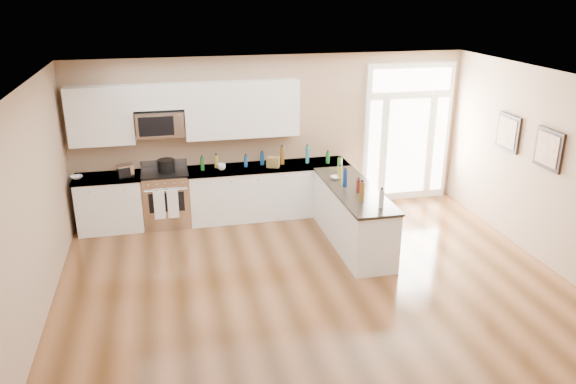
{
  "coord_description": "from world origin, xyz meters",
  "views": [
    {
      "loc": [
        -1.88,
        -5.53,
        3.91
      ],
      "look_at": [
        -0.18,
        2.0,
        1.05
      ],
      "focal_mm": 35.0,
      "sensor_mm": 36.0,
      "label": 1
    }
  ],
  "objects_px": {
    "kitchen_range": "(166,198)",
    "stockpot": "(166,165)",
    "peninsula_cabinet": "(353,218)",
    "toaster_oven": "(125,171)"
  },
  "relations": [
    {
      "from": "stockpot",
      "to": "toaster_oven",
      "type": "relative_size",
      "value": 1.18
    },
    {
      "from": "peninsula_cabinet",
      "to": "stockpot",
      "type": "xyz_separation_m",
      "value": [
        -2.83,
        1.46,
        0.63
      ]
    },
    {
      "from": "peninsula_cabinet",
      "to": "toaster_oven",
      "type": "relative_size",
      "value": 9.37
    },
    {
      "from": "stockpot",
      "to": "toaster_oven",
      "type": "height_order",
      "value": "stockpot"
    },
    {
      "from": "peninsula_cabinet",
      "to": "stockpot",
      "type": "distance_m",
      "value": 3.24
    },
    {
      "from": "toaster_oven",
      "to": "peninsula_cabinet",
      "type": "bearing_deg",
      "value": -38.83
    },
    {
      "from": "stockpot",
      "to": "kitchen_range",
      "type": "bearing_deg",
      "value": -164.82
    },
    {
      "from": "peninsula_cabinet",
      "to": "toaster_oven",
      "type": "height_order",
      "value": "toaster_oven"
    },
    {
      "from": "kitchen_range",
      "to": "stockpot",
      "type": "xyz_separation_m",
      "value": [
        0.04,
        0.01,
        0.58
      ]
    },
    {
      "from": "peninsula_cabinet",
      "to": "stockpot",
      "type": "bearing_deg",
      "value": 152.69
    }
  ]
}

